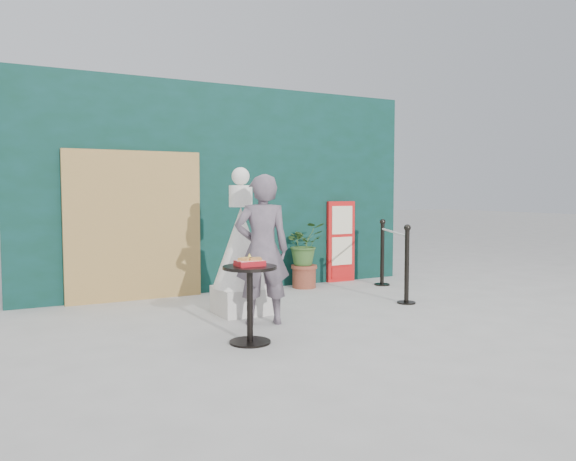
# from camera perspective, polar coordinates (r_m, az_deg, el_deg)

# --- Properties ---
(ground) EXTENTS (60.00, 60.00, 0.00)m
(ground) POSITION_cam_1_polar(r_m,az_deg,el_deg) (5.75, 5.71, -10.74)
(ground) COLOR #ADAAA5
(ground) RESTS_ON ground
(back_wall) EXTENTS (6.00, 0.30, 3.00)m
(back_wall) POSITION_cam_1_polar(r_m,az_deg,el_deg) (8.37, -6.29, 4.24)
(back_wall) COLOR black
(back_wall) RESTS_ON ground
(bamboo_fence) EXTENTS (1.80, 0.08, 2.00)m
(bamboo_fence) POSITION_cam_1_polar(r_m,az_deg,el_deg) (7.76, -15.32, 0.45)
(bamboo_fence) COLOR tan
(bamboo_fence) RESTS_ON ground
(woman) EXTENTS (0.69, 0.56, 1.65)m
(woman) POSITION_cam_1_polar(r_m,az_deg,el_deg) (6.16, -2.64, -1.95)
(woman) COLOR slate
(woman) RESTS_ON ground
(menu_board) EXTENTS (0.50, 0.07, 1.30)m
(menu_board) POSITION_cam_1_polar(r_m,az_deg,el_deg) (9.11, 5.40, -1.12)
(menu_board) COLOR red
(menu_board) RESTS_ON ground
(statue) EXTENTS (0.68, 0.68, 1.74)m
(statue) POSITION_cam_1_polar(r_m,az_deg,el_deg) (6.71, -4.80, -2.42)
(statue) COLOR silver
(statue) RESTS_ON ground
(cafe_table) EXTENTS (0.52, 0.52, 0.75)m
(cafe_table) POSITION_cam_1_polar(r_m,az_deg,el_deg) (5.42, -3.90, -6.24)
(cafe_table) COLOR black
(cafe_table) RESTS_ON ground
(food_basket) EXTENTS (0.26, 0.19, 0.11)m
(food_basket) POSITION_cam_1_polar(r_m,az_deg,el_deg) (5.38, -3.91, -3.21)
(food_basket) COLOR red
(food_basket) RESTS_ON cafe_table
(planter) EXTENTS (0.59, 0.51, 1.00)m
(planter) POSITION_cam_1_polar(r_m,az_deg,el_deg) (8.49, 1.65, -1.98)
(planter) COLOR brown
(planter) RESTS_ON ground
(stanchion_barrier) EXTENTS (0.84, 1.54, 1.03)m
(stanchion_barrier) POSITION_cam_1_polar(r_m,az_deg,el_deg) (8.15, 10.67, -2.87)
(stanchion_barrier) COLOR black
(stanchion_barrier) RESTS_ON ground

